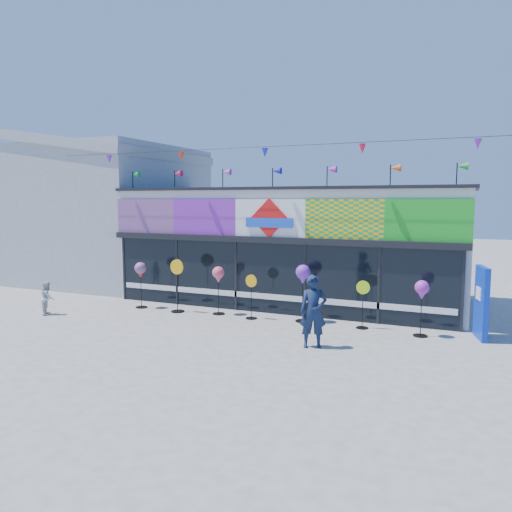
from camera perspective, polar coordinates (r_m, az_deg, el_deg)
The scene contains 13 objects.
ground at distance 13.39m, azimuth -4.03°, elevation -9.52°, with size 80.00×80.00×0.00m, color slate.
kite_shop at distance 18.42m, azimuth 4.52°, elevation 1.34°, with size 16.00×5.70×5.31m.
neighbour_building at distance 24.38m, azimuth -17.46°, elevation 5.02°, with size 8.18×7.20×6.87m.
blue_sign at distance 14.52m, azimuth 24.36°, elevation -4.88°, with size 0.37×0.98×1.94m.
spinner_0 at distance 17.42m, azimuth -13.05°, elevation -1.72°, with size 0.40×0.40×1.57m.
spinner_1 at distance 16.58m, azimuth -8.99°, elevation -3.21°, with size 0.49×0.44×1.74m.
spinner_2 at distance 16.04m, azimuth -4.32°, elevation -2.30°, with size 0.39×0.39×1.56m.
spinner_3 at distance 15.47m, azimuth -0.54°, elevation -4.54°, with size 0.39×0.35×1.39m.
spinner_4 at distance 15.06m, azimuth 5.39°, elevation -2.31°, with size 0.44×0.44×1.74m.
spinner_5 at distance 14.65m, azimuth 12.09°, elevation -5.30°, with size 0.39×0.35×1.39m.
spinner_6 at distance 14.13m, azimuth 18.43°, elevation -3.88°, with size 0.39×0.39×1.53m.
adult_man at distance 12.55m, azimuth 6.56°, elevation -6.33°, with size 0.67×0.44×1.83m, color #131F3C.
child at distance 17.47m, azimuth -22.71°, elevation -4.42°, with size 0.52×0.30×1.08m, color silver.
Camera 1 is at (5.99, -11.40, 3.67)m, focal length 35.00 mm.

